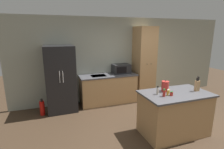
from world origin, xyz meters
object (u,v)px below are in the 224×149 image
microwave (121,69)px  spice_bottle_green_herb (171,94)px  kettle (165,86)px  fire_extinguisher (42,108)px  knife_block (197,85)px  spice_bottle_tall_dark (168,93)px  pantry_cabinet (144,64)px  spice_bottle_pale_salt (164,93)px  spice_bottle_short_red (158,90)px  spice_bottle_amber_oil (169,91)px  refrigerator (61,79)px

microwave → spice_bottle_green_herb: size_ratio=6.10×
kettle → fire_extinguisher: kettle is taller
knife_block → kettle: size_ratio=1.35×
microwave → kettle: size_ratio=2.17×
spice_bottle_tall_dark → fire_extinguisher: size_ratio=0.28×
microwave → spice_bottle_tall_dark: (0.08, -2.23, -0.05)m
pantry_cabinet → knife_block: 2.13m
spice_bottle_pale_salt → spice_bottle_short_red: bearing=110.1°
spice_bottle_tall_dark → knife_block: bearing=1.9°
microwave → spice_bottle_amber_oil: microwave is taller
knife_block → fire_extinguisher: size_ratio=0.73×
spice_bottle_tall_dark → kettle: kettle is taller
kettle → knife_block: bearing=-17.6°
knife_block → spice_bottle_pale_salt: size_ratio=2.16×
spice_bottle_short_red → pantry_cabinet: bearing=67.9°
spice_bottle_short_red → kettle: size_ratio=0.73×
refrigerator → spice_bottle_short_red: 2.65m
microwave → spice_bottle_short_red: size_ratio=3.00×
spice_bottle_short_red → spice_bottle_pale_salt: 0.15m
pantry_cabinet → kettle: bearing=-106.5°
microwave → kettle: 2.01m
knife_block → spice_bottle_short_red: knife_block is taller
microwave → spice_bottle_pale_salt: size_ratio=3.47×
spice_bottle_amber_oil → spice_bottle_pale_salt: size_ratio=0.54×
spice_bottle_pale_salt → spice_bottle_tall_dark: bearing=11.8°
spice_bottle_amber_oil → spice_bottle_green_herb: size_ratio=0.95×
microwave → spice_bottle_short_red: microwave is taller
spice_bottle_green_herb → spice_bottle_tall_dark: bearing=150.2°
refrigerator → spice_bottle_tall_dark: bearing=-47.4°
fire_extinguisher → knife_block: bearing=-30.6°
microwave → spice_bottle_tall_dark: bearing=-87.9°
spice_bottle_tall_dark → kettle: (0.10, 0.23, 0.05)m
refrigerator → spice_bottle_pale_salt: refrigerator is taller
spice_bottle_short_red → kettle: (0.26, 0.11, 0.03)m
spice_bottle_pale_salt → fire_extinguisher: bearing=140.4°
spice_bottle_amber_oil → kettle: bearing=88.5°
microwave → spice_bottle_green_herb: microwave is taller
pantry_cabinet → spice_bottle_short_red: pantry_cabinet is taller
pantry_cabinet → fire_extinguisher: pantry_cabinet is taller
refrigerator → spice_bottle_amber_oil: refrigerator is taller
spice_bottle_amber_oil → fire_extinguisher: 3.23m
refrigerator → kettle: 2.76m
spice_bottle_green_herb → spice_bottle_pale_salt: (-0.17, 0.01, 0.03)m
knife_block → spice_bottle_green_herb: (-0.70, -0.06, -0.08)m
microwave → spice_bottle_pale_salt: 2.26m
pantry_cabinet → spice_bottle_amber_oil: bearing=-105.6°
spice_bottle_pale_salt → fire_extinguisher: 3.16m
spice_bottle_tall_dark → spice_bottle_green_herb: bearing=-29.8°
refrigerator → fire_extinguisher: refrigerator is taller
spice_bottle_short_red → spice_bottle_green_herb: (0.22, -0.16, -0.04)m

